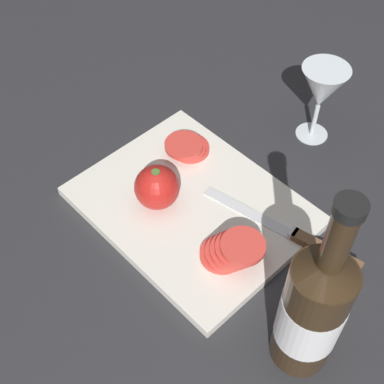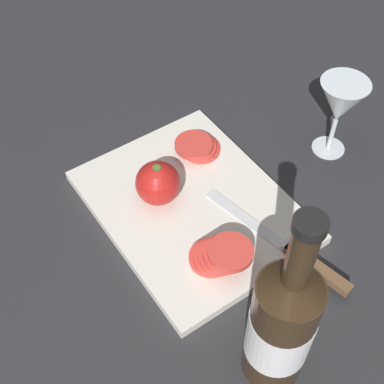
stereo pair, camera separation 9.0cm
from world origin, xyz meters
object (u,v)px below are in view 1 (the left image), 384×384
object	(u,v)px
wine_glass	(322,90)
tomato_slice_stack_far	(187,147)
tomato_slice_stack_near	(232,250)
wine_bottle	(312,311)
whole_tomato	(157,187)
knife	(310,243)

from	to	relation	value
wine_glass	tomato_slice_stack_far	xyz separation A→B (m)	(0.12, 0.22, -0.08)
tomato_slice_stack_near	wine_glass	bearing A→B (deg)	-73.55
wine_glass	tomato_slice_stack_near	size ratio (longest dim) A/B	1.61
wine_bottle	tomato_slice_stack_near	world-z (taller)	wine_bottle
whole_tomato	knife	world-z (taller)	whole_tomato
wine_bottle	tomato_slice_stack_near	xyz separation A→B (m)	(0.17, -0.03, -0.08)
wine_glass	whole_tomato	distance (m)	0.35
tomato_slice_stack_near	knife	bearing A→B (deg)	-122.47
tomato_slice_stack_near	wine_bottle	bearing A→B (deg)	168.63
whole_tomato	wine_glass	bearing A→B (deg)	-101.46
wine_glass	whole_tomato	size ratio (longest dim) A/B	2.02
wine_bottle	whole_tomato	size ratio (longest dim) A/B	4.34
whole_tomato	tomato_slice_stack_near	world-z (taller)	whole_tomato
wine_glass	tomato_slice_stack_far	world-z (taller)	wine_glass
knife	whole_tomato	bearing A→B (deg)	15.02
knife	tomato_slice_stack_near	xyz separation A→B (m)	(0.07, 0.11, 0.02)
wine_bottle	knife	distance (m)	0.20
whole_tomato	tomato_slice_stack_near	xyz separation A→B (m)	(-0.17, -0.01, -0.02)
knife	tomato_slice_stack_far	distance (m)	0.29
whole_tomato	tomato_slice_stack_far	bearing A→B (deg)	-66.34
wine_bottle	tomato_slice_stack_far	bearing A→B (deg)	-20.36
wine_bottle	tomato_slice_stack_far	world-z (taller)	wine_bottle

